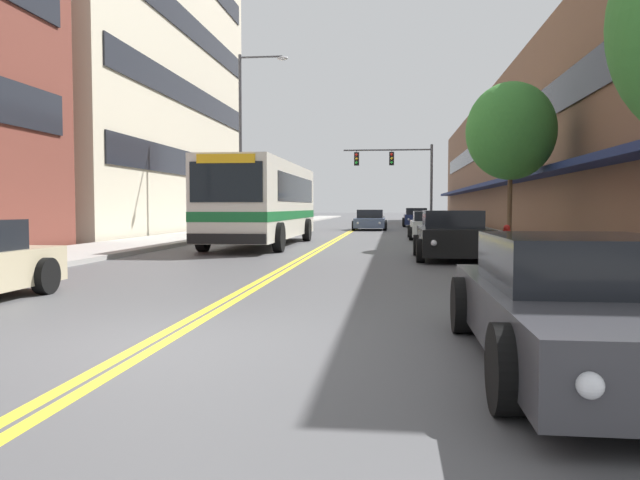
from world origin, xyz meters
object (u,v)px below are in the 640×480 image
(fire_hydrant, at_px, (506,239))
(car_charcoal_parked_left_far, at_px, (286,222))
(car_navy_parked_right_end, at_px, (416,218))
(car_slate_blue_moving_lead, at_px, (370,221))
(car_white_parked_right_far, at_px, (430,226))
(car_dark_grey_parked_right_foreground, at_px, (581,305))
(traffic_signal_mast, at_px, (400,169))
(car_red_moving_second, at_px, (373,217))
(street_lamp_left_far, at_px, (246,130))
(street_tree_right_mid, at_px, (511,131))
(car_black_parked_right_mid, at_px, (452,237))
(city_bus, at_px, (264,200))

(fire_hydrant, bearing_deg, car_charcoal_parked_left_far, 115.83)
(car_navy_parked_right_end, bearing_deg, car_slate_blue_moving_lead, -113.48)
(car_white_parked_right_far, bearing_deg, car_navy_parked_right_end, 89.96)
(car_dark_grey_parked_right_foreground, relative_size, traffic_signal_mast, 0.80)
(car_red_moving_second, height_order, fire_hydrant, car_red_moving_second)
(fire_hydrant, bearing_deg, car_slate_blue_moving_lead, 102.31)
(street_lamp_left_far, relative_size, street_tree_right_mid, 1.57)
(car_charcoal_parked_left_far, height_order, car_red_moving_second, car_red_moving_second)
(car_white_parked_right_far, distance_m, car_navy_parked_right_end, 18.77)
(car_black_parked_right_mid, xyz_separation_m, car_navy_parked_right_end, (0.03, 30.29, 0.01))
(car_black_parked_right_mid, height_order, street_tree_right_mid, street_tree_right_mid)
(car_red_moving_second, bearing_deg, car_slate_blue_moving_lead, -88.90)
(car_white_parked_right_far, bearing_deg, traffic_signal_mast, 95.56)
(car_navy_parked_right_end, bearing_deg, car_dark_grey_parked_right_foreground, -89.95)
(car_navy_parked_right_end, distance_m, fire_hydrant, 29.81)
(street_tree_right_mid, bearing_deg, street_lamp_left_far, 145.68)
(city_bus, relative_size, car_charcoal_parked_left_far, 2.33)
(car_slate_blue_moving_lead, xyz_separation_m, car_red_moving_second, (-0.32, 16.81, -0.02))
(street_lamp_left_far, bearing_deg, street_tree_right_mid, -34.32)
(car_red_moving_second, xyz_separation_m, street_lamp_left_far, (-5.75, -26.09, 4.91))
(car_slate_blue_moving_lead, height_order, car_red_moving_second, car_slate_blue_moving_lead)
(car_white_parked_right_far, height_order, fire_hydrant, car_white_parked_right_far)
(car_black_parked_right_mid, height_order, street_lamp_left_far, street_lamp_left_far)
(street_tree_right_mid, relative_size, fire_hydrant, 7.01)
(car_black_parked_right_mid, bearing_deg, car_slate_blue_moving_lead, 98.09)
(car_navy_parked_right_end, distance_m, traffic_signal_mast, 6.31)
(car_slate_blue_moving_lead, relative_size, street_tree_right_mid, 0.77)
(car_charcoal_parked_left_far, xyz_separation_m, street_tree_right_mid, (11.25, -16.42, 3.74))
(car_charcoal_parked_left_far, height_order, fire_hydrant, car_charcoal_parked_left_far)
(car_dark_grey_parked_right_foreground, height_order, car_slate_blue_moving_lead, car_slate_blue_moving_lead)
(car_white_parked_right_far, bearing_deg, car_black_parked_right_mid, -90.10)
(car_navy_parked_right_end, bearing_deg, city_bus, -105.68)
(car_red_moving_second, relative_size, traffic_signal_mast, 0.71)
(car_black_parked_right_mid, relative_size, car_red_moving_second, 0.97)
(city_bus, distance_m, street_tree_right_mid, 9.71)
(car_slate_blue_moving_lead, height_order, traffic_signal_mast, traffic_signal_mast)
(car_charcoal_parked_left_far, xyz_separation_m, traffic_signal_mast, (7.38, 3.39, 3.59))
(car_black_parked_right_mid, xyz_separation_m, car_slate_blue_moving_lead, (-3.24, 22.76, -0.04))
(car_dark_grey_parked_right_foreground, height_order, fire_hydrant, car_dark_grey_parked_right_foreground)
(car_black_parked_right_mid, bearing_deg, car_navy_parked_right_end, 89.94)
(car_white_parked_right_far, xyz_separation_m, street_tree_right_mid, (2.54, -6.13, 3.69))
(car_navy_parked_right_end, height_order, car_red_moving_second, car_navy_parked_right_end)
(car_black_parked_right_mid, bearing_deg, street_tree_right_mid, 64.53)
(car_dark_grey_parked_right_foreground, xyz_separation_m, car_white_parked_right_far, (-0.05, 23.77, 0.03))
(car_navy_parked_right_end, distance_m, street_tree_right_mid, 25.30)
(street_lamp_left_far, bearing_deg, car_dark_grey_parked_right_foreground, -69.99)
(car_navy_parked_right_end, bearing_deg, car_red_moving_second, 111.15)
(car_white_parked_right_far, height_order, traffic_signal_mast, traffic_signal_mast)
(street_lamp_left_far, bearing_deg, car_black_parked_right_mid, -55.39)
(car_dark_grey_parked_right_foreground, height_order, car_navy_parked_right_end, car_navy_parked_right_end)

